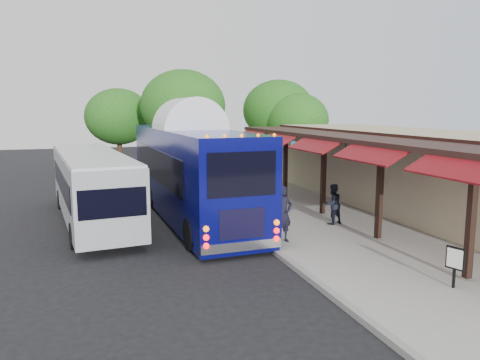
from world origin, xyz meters
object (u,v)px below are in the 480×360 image
object	(u,v)px
ped_c	(214,179)
sign_board	(455,260)
coach_bus	(190,167)
ped_b	(333,204)
ped_a	(283,214)
ped_d	(241,165)
city_bus	(92,184)

from	to	relation	value
ped_c	sign_board	size ratio (longest dim) A/B	1.65
coach_bus	ped_b	size ratio (longest dim) A/B	8.05
ped_a	ped_d	distance (m)	13.53
city_bus	coach_bus	bearing A→B (deg)	-11.75
ped_c	ped_d	bearing A→B (deg)	-159.47
city_bus	ped_a	world-z (taller)	city_bus
ped_c	ped_b	bearing A→B (deg)	75.17
ped_a	sign_board	distance (m)	5.65
ped_c	ped_a	bearing A→B (deg)	54.29
coach_bus	ped_c	world-z (taller)	coach_bus
coach_bus	ped_c	size ratio (longest dim) A/B	7.27
city_bus	ped_a	bearing A→B (deg)	-49.34
ped_d	sign_board	world-z (taller)	ped_d
ped_a	ped_d	size ratio (longest dim) A/B	0.99
ped_a	ped_b	world-z (taller)	ped_a
ped_c	city_bus	bearing A→B (deg)	-6.14
city_bus	ped_b	bearing A→B (deg)	-30.29
ped_b	ped_c	bearing A→B (deg)	-81.20
city_bus	ped_c	distance (m)	6.97
coach_bus	city_bus	world-z (taller)	coach_bus
sign_board	ped_b	bearing A→B (deg)	67.35
coach_bus	ped_d	world-z (taller)	coach_bus
coach_bus	ped_c	xyz separation A→B (m)	(2.05, 3.80, -1.14)
coach_bus	sign_board	xyz separation A→B (m)	(4.53, -10.31, -1.29)
city_bus	ped_c	xyz separation A→B (m)	(6.04, 3.43, -0.55)
ped_a	ped_b	bearing A→B (deg)	14.81
ped_c	sign_board	distance (m)	14.33
ped_a	ped_b	distance (m)	3.28
coach_bus	sign_board	world-z (taller)	coach_bus
coach_bus	ped_c	bearing A→B (deg)	58.97
ped_b	ped_c	distance (m)	7.85
city_bus	sign_board	bearing A→B (deg)	-57.88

